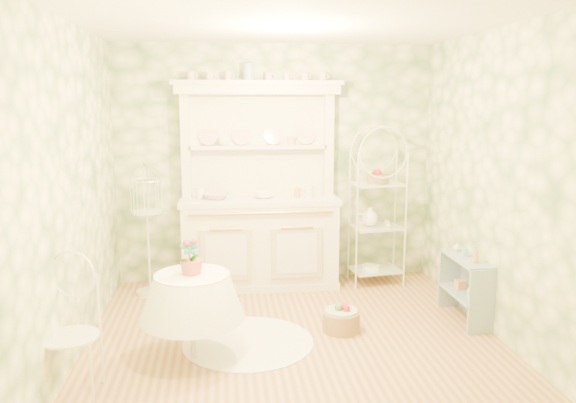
{
  "coord_description": "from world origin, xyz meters",
  "views": [
    {
      "loc": [
        -0.59,
        -4.59,
        2.08
      ],
      "look_at": [
        0.0,
        0.5,
        1.15
      ],
      "focal_mm": 35.0,
      "sensor_mm": 36.0,
      "label": 1
    }
  ],
  "objects": [
    {
      "name": "kitchen_dresser",
      "position": [
        -0.2,
        1.52,
        1.15
      ],
      "size": [
        1.87,
        0.61,
        2.29
      ],
      "primitive_type": "cube",
      "color": "white",
      "rests_on": "floor"
    },
    {
      "name": "bowl_white",
      "position": [
        -0.15,
        1.51,
        1.02
      ],
      "size": [
        0.28,
        0.28,
        0.07
      ],
      "primitive_type": "imported",
      "rotation": [
        0.0,
        0.0,
        -0.33
      ],
      "color": "white",
      "rests_on": "kitchen_dresser"
    },
    {
      "name": "potted_geranium",
      "position": [
        -0.87,
        -0.28,
        0.85
      ],
      "size": [
        0.18,
        0.15,
        0.28
      ],
      "primitive_type": "imported",
      "rotation": [
        0.0,
        0.0,
        0.35
      ],
      "color": "#3F7238",
      "rests_on": "round_table"
    },
    {
      "name": "wall_front",
      "position": [
        0.0,
        -1.8,
        1.35
      ],
      "size": [
        3.6,
        3.6,
        0.0
      ],
      "primitive_type": "plane",
      "color": "#F7F2C7",
      "rests_on": "floor"
    },
    {
      "name": "floor",
      "position": [
        0.0,
        0.0,
        0.0
      ],
      "size": [
        3.6,
        3.6,
        0.0
      ],
      "primitive_type": "plane",
      "color": "tan",
      "rests_on": "ground"
    },
    {
      "name": "bakers_rack",
      "position": [
        1.13,
        1.48,
        0.88
      ],
      "size": [
        0.59,
        0.46,
        1.76
      ],
      "primitive_type": "cube",
      "rotation": [
        0.0,
        0.0,
        0.14
      ],
      "color": "white",
      "rests_on": "floor"
    },
    {
      "name": "cafe_chair",
      "position": [
        -1.68,
        -0.76,
        0.38
      ],
      "size": [
        0.43,
        0.43,
        0.77
      ],
      "primitive_type": "cube",
      "rotation": [
        0.0,
        0.0,
        -0.3
      ],
      "color": "white",
      "rests_on": "floor"
    },
    {
      "name": "cup_right",
      "position": [
        0.18,
        1.68,
        1.61
      ],
      "size": [
        0.13,
        0.13,
        0.1
      ],
      "primitive_type": "imported",
      "rotation": [
        0.0,
        0.0,
        -0.35
      ],
      "color": "white",
      "rests_on": "kitchen_dresser"
    },
    {
      "name": "side_shelf",
      "position": [
        1.68,
        0.29,
        0.28
      ],
      "size": [
        0.3,
        0.67,
        0.56
      ],
      "primitive_type": "cube",
      "rotation": [
        0.0,
        0.0,
        -0.09
      ],
      "color": "#889FB1",
      "rests_on": "floor"
    },
    {
      "name": "round_table",
      "position": [
        -0.86,
        -0.24,
        0.39
      ],
      "size": [
        0.9,
        0.9,
        0.77
      ],
      "primitive_type": "cylinder",
      "rotation": [
        0.0,
        0.0,
        0.33
      ],
      "color": "white",
      "rests_on": "floor"
    },
    {
      "name": "bottle_amber",
      "position": [
        1.68,
        0.12,
        0.68
      ],
      "size": [
        0.07,
        0.07,
        0.15
      ],
      "primitive_type": "imported",
      "rotation": [
        0.0,
        0.0,
        -0.3
      ],
      "color": "#CA8C3F",
      "rests_on": "side_shelf"
    },
    {
      "name": "bottle_glass",
      "position": [
        1.68,
        0.53,
        0.65
      ],
      "size": [
        0.09,
        0.09,
        0.09
      ],
      "primitive_type": "imported",
      "rotation": [
        0.0,
        0.0,
        0.36
      ],
      "color": "silver",
      "rests_on": "side_shelf"
    },
    {
      "name": "wall_right",
      "position": [
        1.8,
        0.0,
        1.35
      ],
      "size": [
        3.6,
        3.6,
        0.0
      ],
      "primitive_type": "plane",
      "color": "#F7F2C7",
      "rests_on": "floor"
    },
    {
      "name": "wall_left",
      "position": [
        -1.8,
        0.0,
        1.35
      ],
      "size": [
        3.6,
        3.6,
        0.0
      ],
      "primitive_type": "plane",
      "color": "#F7F2C7",
      "rests_on": "floor"
    },
    {
      "name": "floor_basket",
      "position": [
        0.45,
        0.16,
        0.12
      ],
      "size": [
        0.41,
        0.41,
        0.23
      ],
      "primitive_type": "cylinder",
      "rotation": [
        0.0,
        0.0,
        0.16
      ],
      "color": "#94764B",
      "rests_on": "floor"
    },
    {
      "name": "lace_rug",
      "position": [
        -0.41,
        -0.0,
        0.0
      ],
      "size": [
        1.48,
        1.48,
        0.01
      ],
      "primitive_type": "cylinder",
      "rotation": [
        0.0,
        0.0,
        0.38
      ],
      "color": "white",
      "rests_on": "floor"
    },
    {
      "name": "cup_left",
      "position": [
        -0.58,
        1.67,
        1.61
      ],
      "size": [
        0.16,
        0.16,
        0.1
      ],
      "primitive_type": "imported",
      "rotation": [
        0.0,
        0.0,
        0.35
      ],
      "color": "white",
      "rests_on": "kitchen_dresser"
    },
    {
      "name": "birdcage_stand",
      "position": [
        -1.41,
        1.38,
        0.69
      ],
      "size": [
        0.36,
        0.36,
        1.39
      ],
      "primitive_type": "cube",
      "rotation": [
        0.0,
        0.0,
        -0.12
      ],
      "color": "white",
      "rests_on": "floor"
    },
    {
      "name": "bowl_floral",
      "position": [
        -0.67,
        1.52,
        1.02
      ],
      "size": [
        0.31,
        0.31,
        0.07
      ],
      "primitive_type": "imported",
      "rotation": [
        0.0,
        0.0,
        -0.18
      ],
      "color": "white",
      "rests_on": "kitchen_dresser"
    },
    {
      "name": "ceiling",
      "position": [
        0.0,
        0.0,
        2.7
      ],
      "size": [
        3.6,
        3.6,
        0.0
      ],
      "primitive_type": "plane",
      "color": "white",
      "rests_on": "floor"
    },
    {
      "name": "wall_back",
      "position": [
        0.0,
        1.8,
        1.35
      ],
      "size": [
        3.6,
        3.6,
        0.0
      ],
      "primitive_type": "plane",
      "color": "#F7F2C7",
      "rests_on": "floor"
    },
    {
      "name": "bottle_blue",
      "position": [
        1.68,
        0.33,
        0.65
      ],
      "size": [
        0.06,
        0.06,
        0.1
      ],
      "primitive_type": "imported",
      "rotation": [
        0.0,
        0.0,
        -0.2
      ],
      "color": "#7FB2C4",
      "rests_on": "side_shelf"
    }
  ]
}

